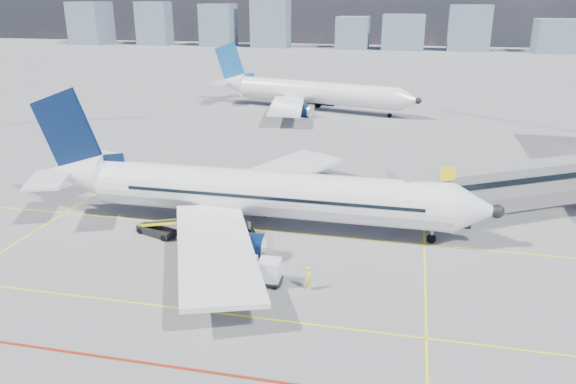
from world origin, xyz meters
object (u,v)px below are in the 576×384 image
second_aircraft (309,92)px  cargo_dolly (258,270)px  main_aircraft (249,193)px  belt_loader (158,229)px  baggage_tug (251,272)px  ramp_worker (309,278)px

second_aircraft → cargo_dolly: second_aircraft is taller
main_aircraft → belt_loader: 8.59m
baggage_tug → cargo_dolly: bearing=-12.6°
baggage_tug → main_aircraft: bearing=117.5°
second_aircraft → belt_loader: 59.20m
baggage_tug → belt_loader: bearing=159.3°
cargo_dolly → ramp_worker: size_ratio=2.01×
baggage_tug → ramp_worker: ramp_worker is taller
baggage_tug → ramp_worker: (4.36, -0.29, 0.17)m
second_aircraft → cargo_dolly: size_ratio=11.14×
second_aircraft → belt_loader: size_ratio=7.50×
cargo_dolly → main_aircraft: bearing=107.0°
second_aircraft → cargo_dolly: (8.44, -65.60, -2.16)m
ramp_worker → belt_loader: bearing=67.9°
main_aircraft → cargo_dolly: bearing=-70.0°
cargo_dolly → ramp_worker: bearing=-3.2°
ramp_worker → cargo_dolly: bearing=91.3°
ramp_worker → baggage_tug: bearing=88.1°
belt_loader → ramp_worker: bearing=-3.8°
baggage_tug → belt_loader: belt_loader is taller
second_aircraft → belt_loader: (-2.46, -59.09, -2.66)m
cargo_dolly → belt_loader: (-10.90, 6.51, -0.50)m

